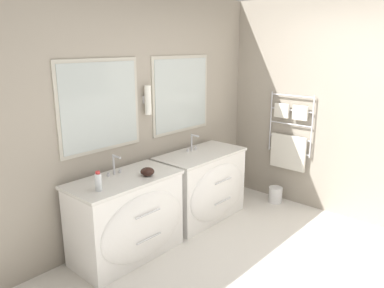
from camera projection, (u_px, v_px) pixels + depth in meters
The scene contains 9 objects.
wall_back at pixel (146, 114), 4.11m from camera, with size 4.98×0.15×2.60m.
wall_right at pixel (311, 107), 4.63m from camera, with size 0.13×3.98×2.60m.
vanity_left at pixel (128, 218), 3.65m from camera, with size 1.10×0.63×0.82m.
vanity_right at pixel (203, 186), 4.47m from camera, with size 1.10×0.63×0.82m.
faucet_left at pixel (115, 165), 3.63m from camera, with size 0.17×0.13×0.20m.
faucet_right at pixel (192, 143), 4.45m from camera, with size 0.17×0.13×0.20m.
toiletry_bottle at pixel (98, 182), 3.24m from camera, with size 0.06×0.06×0.18m.
amenity_bowl at pixel (147, 172), 3.62m from camera, with size 0.14×0.14×0.08m.
waste_bin at pixel (275, 194), 4.98m from camera, with size 0.18×0.18×0.21m.
Camera 1 is at (-2.69, -1.05, 2.05)m, focal length 35.00 mm.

